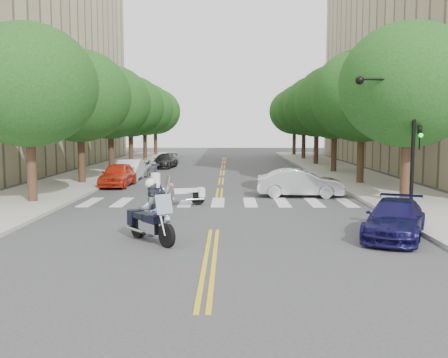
{
  "coord_description": "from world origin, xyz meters",
  "views": [
    {
      "loc": [
        0.52,
        -17.36,
        3.65
      ],
      "look_at": [
        0.3,
        5.02,
        1.3
      ],
      "focal_mm": 40.0,
      "sensor_mm": 36.0,
      "label": 1
    }
  ],
  "objects_px": {
    "motorcycle_police": "(150,214)",
    "officer_standing": "(156,197)",
    "convertible": "(300,183)",
    "motorcycle_parked": "(186,195)",
    "sedan_blue": "(395,219)"
  },
  "relations": [
    {
      "from": "motorcycle_police",
      "to": "sedan_blue",
      "type": "xyz_separation_m",
      "value": [
        7.99,
        0.66,
        -0.28
      ]
    },
    {
      "from": "motorcycle_parked",
      "to": "sedan_blue",
      "type": "xyz_separation_m",
      "value": [
        7.48,
        -6.72,
        0.12
      ]
    },
    {
      "from": "motorcycle_police",
      "to": "officer_standing",
      "type": "bearing_deg",
      "value": -123.93
    },
    {
      "from": "motorcycle_police",
      "to": "motorcycle_parked",
      "type": "bearing_deg",
      "value": -133.32
    },
    {
      "from": "convertible",
      "to": "sedan_blue",
      "type": "height_order",
      "value": "convertible"
    },
    {
      "from": "motorcycle_police",
      "to": "sedan_blue",
      "type": "bearing_deg",
      "value": 145.34
    },
    {
      "from": "officer_standing",
      "to": "sedan_blue",
      "type": "distance_m",
      "value": 8.92
    },
    {
      "from": "sedan_blue",
      "to": "officer_standing",
      "type": "bearing_deg",
      "value": -176.33
    },
    {
      "from": "motorcycle_police",
      "to": "sedan_blue",
      "type": "distance_m",
      "value": 8.02
    },
    {
      "from": "officer_standing",
      "to": "sedan_blue",
      "type": "height_order",
      "value": "officer_standing"
    },
    {
      "from": "motorcycle_parked",
      "to": "officer_standing",
      "type": "bearing_deg",
      "value": 147.91
    },
    {
      "from": "convertible",
      "to": "motorcycle_parked",
      "type": "bearing_deg",
      "value": 120.82
    },
    {
      "from": "motorcycle_police",
      "to": "officer_standing",
      "type": "height_order",
      "value": "motorcycle_police"
    },
    {
      "from": "officer_standing",
      "to": "convertible",
      "type": "height_order",
      "value": "officer_standing"
    },
    {
      "from": "officer_standing",
      "to": "sedan_blue",
      "type": "bearing_deg",
      "value": -3.59
    }
  ]
}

